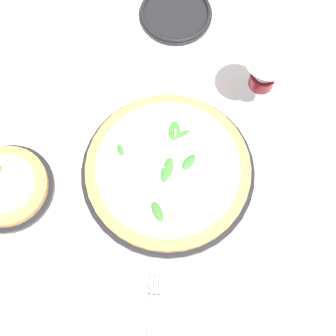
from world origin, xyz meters
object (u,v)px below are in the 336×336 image
object	(u,v)px
side_plate_white	(176,13)
wine_glass	(264,74)
pizza_personal_side	(7,187)
pizza_arugula_main	(168,170)
fork	(150,330)

from	to	relation	value
side_plate_white	wine_glass	bearing A→B (deg)	-141.95
pizza_personal_side	wine_glass	size ratio (longest dim) A/B	1.17
pizza_personal_side	pizza_arugula_main	bearing A→B (deg)	-83.15
pizza_arugula_main	pizza_personal_side	bearing A→B (deg)	96.85
pizza_arugula_main	pizza_personal_side	size ratio (longest dim) A/B	1.90
pizza_personal_side	wine_glass	distance (m)	0.55
wine_glass	pizza_personal_side	bearing A→B (deg)	112.40
pizza_personal_side	fork	bearing A→B (deg)	-132.40
pizza_arugula_main	fork	distance (m)	0.31
pizza_arugula_main	side_plate_white	bearing A→B (deg)	-1.95
wine_glass	side_plate_white	xyz separation A→B (m)	(0.22, 0.17, -0.10)
fork	pizza_arugula_main	bearing A→B (deg)	-0.53
wine_glass	pizza_arugula_main	bearing A→B (deg)	132.43
wine_glass	side_plate_white	size ratio (longest dim) A/B	0.93
pizza_arugula_main	fork	xyz separation A→B (m)	(-0.30, 0.03, -0.01)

